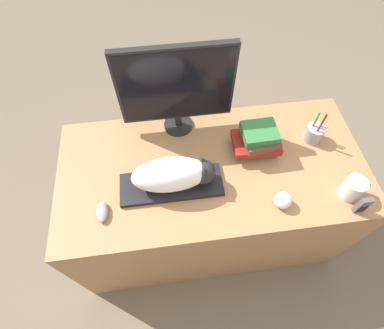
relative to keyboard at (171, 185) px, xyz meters
name	(u,v)px	position (x,y,z in m)	size (l,w,h in m)	color
ground_plane	(216,277)	(0.21, -0.27, -0.74)	(12.00, 12.00, 0.00)	#6B5B4C
desk	(209,200)	(0.21, 0.08, -0.38)	(1.47, 0.71, 0.73)	#9E7047
keyboard	(171,185)	(0.00, 0.00, 0.00)	(0.46, 0.16, 0.02)	black
cat	(175,174)	(0.02, 0.00, 0.09)	(0.36, 0.15, 0.16)	white
monitor	(176,88)	(0.07, 0.35, 0.25)	(0.53, 0.15, 0.48)	black
computer_mouse	(102,212)	(-0.31, -0.10, 0.01)	(0.05, 0.10, 0.03)	gray
coffee_mug	(353,188)	(0.78, -0.14, 0.04)	(0.13, 0.09, 0.11)	silver
pen_cup	(314,133)	(0.73, 0.18, 0.03)	(0.09, 0.09, 0.20)	#939399
baseball	(283,200)	(0.47, -0.15, 0.03)	(0.07, 0.07, 0.07)	silver
phone	(363,205)	(0.79, -0.23, 0.04)	(0.05, 0.02, 0.10)	#4C4C51
book_stack	(258,140)	(0.43, 0.15, 0.06)	(0.22, 0.17, 0.15)	#2D6B38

